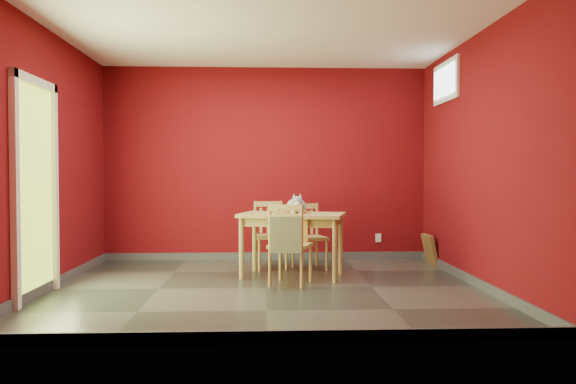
{
  "coord_description": "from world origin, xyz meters",
  "views": [
    {
      "loc": [
        -0.02,
        -5.9,
        1.19
      ],
      "look_at": [
        0.25,
        0.45,
        1.0
      ],
      "focal_mm": 35.0,
      "sensor_mm": 36.0,
      "label": 1
    }
  ],
  "objects_px": {
    "chair_far_right": "(308,236)",
    "tote_bag": "(286,234)",
    "chair_far_left": "(270,234)",
    "dining_table": "(292,221)",
    "chair_near": "(289,243)",
    "picture_frame": "(430,249)",
    "cat": "(296,203)"
  },
  "relations": [
    {
      "from": "cat",
      "to": "chair_far_right",
      "type": "bearing_deg",
      "value": 104.43
    },
    {
      "from": "chair_far_left",
      "to": "dining_table",
      "type": "bearing_deg",
      "value": -67.53
    },
    {
      "from": "dining_table",
      "to": "tote_bag",
      "type": "height_order",
      "value": "tote_bag"
    },
    {
      "from": "tote_bag",
      "to": "picture_frame",
      "type": "bearing_deg",
      "value": 37.91
    },
    {
      "from": "chair_far_left",
      "to": "cat",
      "type": "xyz_separation_m",
      "value": [
        0.3,
        -0.61,
        0.43
      ]
    },
    {
      "from": "chair_far_left",
      "to": "chair_near",
      "type": "distance_m",
      "value": 1.15
    },
    {
      "from": "chair_far_left",
      "to": "cat",
      "type": "bearing_deg",
      "value": -63.66
    },
    {
      "from": "dining_table",
      "to": "chair_near",
      "type": "height_order",
      "value": "chair_near"
    },
    {
      "from": "chair_far_right",
      "to": "chair_far_left",
      "type": "bearing_deg",
      "value": 170.73
    },
    {
      "from": "cat",
      "to": "chair_far_left",
      "type": "bearing_deg",
      "value": 150.07
    },
    {
      "from": "dining_table",
      "to": "chair_near",
      "type": "xyz_separation_m",
      "value": [
        -0.06,
        -0.51,
        -0.2
      ]
    },
    {
      "from": "dining_table",
      "to": "chair_far_right",
      "type": "height_order",
      "value": "chair_far_right"
    },
    {
      "from": "tote_bag",
      "to": "chair_far_left",
      "type": "bearing_deg",
      "value": 96.57
    },
    {
      "from": "tote_bag",
      "to": "cat",
      "type": "height_order",
      "value": "cat"
    },
    {
      "from": "chair_far_left",
      "to": "picture_frame",
      "type": "relative_size",
      "value": 2.12
    },
    {
      "from": "dining_table",
      "to": "chair_near",
      "type": "relative_size",
      "value": 1.5
    },
    {
      "from": "chair_far_left",
      "to": "picture_frame",
      "type": "distance_m",
      "value": 2.16
    },
    {
      "from": "tote_bag",
      "to": "cat",
      "type": "distance_m",
      "value": 0.8
    },
    {
      "from": "cat",
      "to": "picture_frame",
      "type": "height_order",
      "value": "cat"
    },
    {
      "from": "chair_far_right",
      "to": "tote_bag",
      "type": "xyz_separation_m",
      "value": [
        -0.34,
        -1.26,
        0.15
      ]
    },
    {
      "from": "chair_far_right",
      "to": "cat",
      "type": "relative_size",
      "value": 1.72
    },
    {
      "from": "chair_far_right",
      "to": "cat",
      "type": "distance_m",
      "value": 0.72
    },
    {
      "from": "chair_near",
      "to": "tote_bag",
      "type": "relative_size",
      "value": 1.96
    },
    {
      "from": "dining_table",
      "to": "cat",
      "type": "distance_m",
      "value": 0.22
    },
    {
      "from": "chair_far_left",
      "to": "cat",
      "type": "height_order",
      "value": "cat"
    },
    {
      "from": "chair_far_right",
      "to": "tote_bag",
      "type": "distance_m",
      "value": 1.32
    },
    {
      "from": "tote_bag",
      "to": "chair_far_right",
      "type": "bearing_deg",
      "value": 75.13
    },
    {
      "from": "chair_near",
      "to": "cat",
      "type": "xyz_separation_m",
      "value": [
        0.1,
        0.52,
        0.41
      ]
    },
    {
      "from": "picture_frame",
      "to": "chair_far_left",
      "type": "bearing_deg",
      "value": -174.62
    },
    {
      "from": "chair_near",
      "to": "cat",
      "type": "height_order",
      "value": "cat"
    },
    {
      "from": "cat",
      "to": "picture_frame",
      "type": "relative_size",
      "value": 1.2
    },
    {
      "from": "dining_table",
      "to": "chair_far_right",
      "type": "relative_size",
      "value": 1.6
    }
  ]
}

